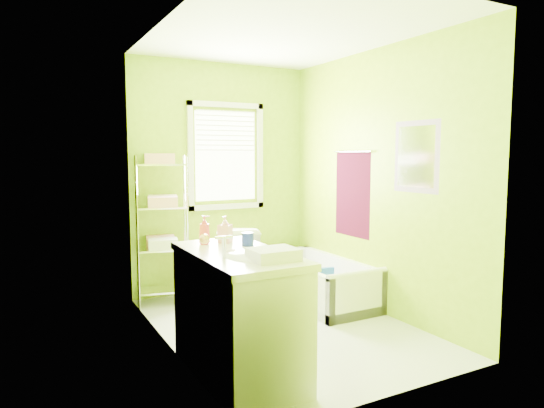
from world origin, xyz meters
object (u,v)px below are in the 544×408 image
bathtub (318,287)px  toilet (236,261)px  vanity (239,310)px  wire_shelf_unit (163,213)px

bathtub → toilet: (-0.71, 0.54, 0.25)m
toilet → vanity: bearing=85.6°
bathtub → wire_shelf_unit: (-1.46, 0.71, 0.81)m
toilet → wire_shelf_unit: (-0.75, 0.18, 0.56)m
bathtub → wire_shelf_unit: bearing=154.0°
vanity → wire_shelf_unit: wire_shelf_unit is taller
bathtub → wire_shelf_unit: size_ratio=0.93×
bathtub → vanity: bearing=-140.7°
toilet → wire_shelf_unit: bearing=5.8°
vanity → toilet: bearing=66.5°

